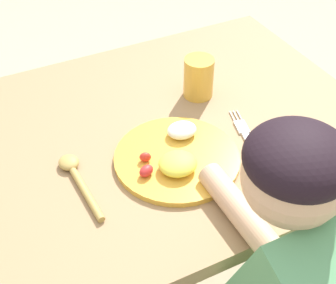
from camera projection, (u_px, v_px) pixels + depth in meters
dining_table at (136, 159)px, 1.21m from camera, size 1.16×0.78×0.68m
plate at (177, 157)px, 1.08m from camera, size 0.28×0.28×0.05m
fork at (249, 141)px, 1.14m from camera, size 0.07×0.22×0.01m
spoon at (76, 176)px, 1.04m from camera, size 0.05×0.21×0.02m
drinking_cup at (199, 77)px, 1.25m from camera, size 0.08×0.08×0.11m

